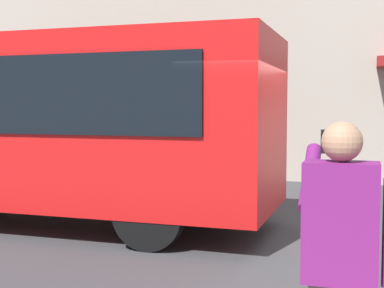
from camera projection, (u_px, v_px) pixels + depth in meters
The scene contains 3 objects.
ground_plane at pixel (283, 242), 7.72m from camera, with size 60.00×60.00×0.00m, color #38383A.
red_bus at pixel (9, 122), 9.13m from camera, with size 9.05×2.54×3.08m.
pedestrian_photographer at pixel (341, 251), 2.94m from camera, with size 0.53×0.52×1.70m.
Camera 1 is at (-1.12, 7.63, 1.92)m, focal length 50.40 mm.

